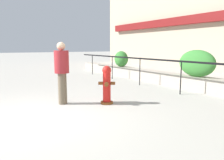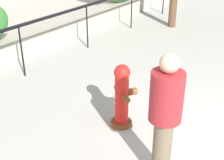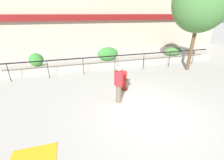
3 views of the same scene
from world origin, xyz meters
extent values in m
plane|color=#B2ADA3|center=(0.00, 0.00, 0.00)|extent=(120.00, 120.00, 0.00)
cube|color=#ADA393|center=(0.00, 6.00, 0.25)|extent=(18.00, 0.70, 0.50)
cube|color=black|center=(0.00, 4.90, 1.12)|extent=(15.00, 0.05, 0.06)
cylinder|color=black|center=(-6.43, 4.90, 0.57)|extent=(0.04, 0.04, 1.15)
cylinder|color=black|center=(-4.29, 4.90, 0.57)|extent=(0.04, 0.04, 1.15)
cylinder|color=black|center=(-2.14, 4.90, 0.57)|extent=(0.04, 0.04, 1.15)
cylinder|color=black|center=(0.00, 4.90, 0.57)|extent=(0.04, 0.04, 1.15)
ellipsoid|color=#387F33|center=(-5.07, 6.00, 0.93)|extent=(0.90, 0.68, 0.87)
ellipsoid|color=#387F33|center=(-0.22, 6.00, 1.00)|extent=(1.52, 0.62, 0.99)
cylinder|color=brown|center=(-0.29, 2.16, 0.03)|extent=(0.49, 0.49, 0.06)
cylinder|color=red|center=(-0.29, 2.16, 0.48)|extent=(0.30, 0.30, 0.85)
sphere|color=red|center=(-0.29, 2.16, 0.95)|extent=(0.25, 0.25, 0.25)
cylinder|color=brown|center=(-0.14, 2.06, 0.59)|extent=(0.18, 0.17, 0.11)
cylinder|color=brown|center=(-0.39, 2.01, 0.59)|extent=(0.14, 0.15, 0.09)
cylinder|color=brown|center=(-0.20, 2.30, 0.59)|extent=(0.14, 0.15, 0.09)
cylinder|color=brown|center=(-0.94, 1.10, 0.44)|extent=(0.28, 0.28, 0.88)
cylinder|color=maroon|center=(-0.94, 1.10, 1.19)|extent=(0.47, 0.47, 0.62)
sphere|color=#D6AD89|center=(-0.94, 1.10, 1.61)|extent=(0.23, 0.23, 0.23)
camera|label=1|loc=(4.88, -0.97, 1.60)|focal=35.00mm
camera|label=2|loc=(-3.86, -0.22, 3.00)|focal=50.00mm
camera|label=3|loc=(-2.79, -4.49, 3.73)|focal=24.00mm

